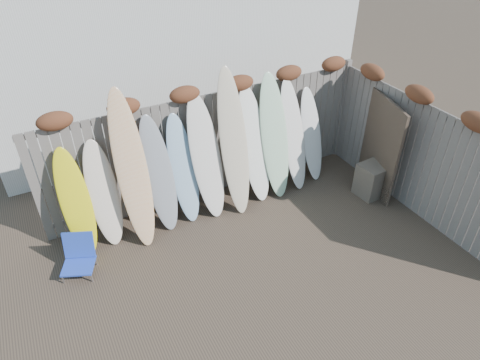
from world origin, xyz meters
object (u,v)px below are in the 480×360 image
surfboard_0 (76,203)px  wooden_crate (373,180)px  lattice_panel (381,147)px  beach_chair (79,255)px

surfboard_0 → wooden_crate: bearing=-14.4°
surfboard_0 → lattice_panel: bearing=-12.7°
beach_chair → wooden_crate: size_ratio=0.97×
beach_chair → surfboard_0: size_ratio=0.35×
wooden_crate → lattice_panel: size_ratio=0.35×
beach_chair → lattice_panel: lattice_panel is taller
beach_chair → wooden_crate: 5.31m
lattice_panel → wooden_crate: bearing=-125.3°
lattice_panel → beach_chair: bearing=-168.7°
beach_chair → lattice_panel: size_ratio=0.34×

